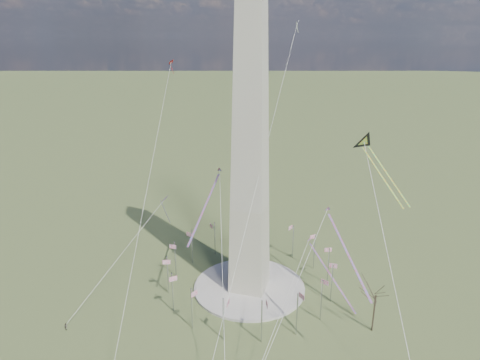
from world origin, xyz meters
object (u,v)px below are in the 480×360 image
(washington_monument, at_px, (250,145))
(tree_near, at_px, (376,293))
(person_west, at_px, (66,326))
(kite_delta_black, at_px, (366,146))

(washington_monument, xyz_separation_m, tree_near, (38.43, -10.52, -35.79))
(washington_monument, distance_m, person_west, 72.84)
(washington_monument, distance_m, tree_near, 53.56)
(person_west, height_order, kite_delta_black, kite_delta_black)
(kite_delta_black, bearing_deg, person_west, -15.19)
(washington_monument, bearing_deg, tree_near, -15.30)
(washington_monument, height_order, tree_near, washington_monument)
(washington_monument, height_order, kite_delta_black, washington_monument)
(person_west, distance_m, kite_delta_black, 97.57)
(tree_near, bearing_deg, person_west, -163.67)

